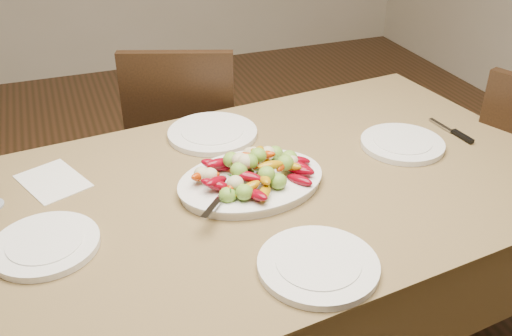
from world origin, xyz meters
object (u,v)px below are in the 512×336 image
at_px(dining_table, 256,287).
at_px(chair_far, 187,144).
at_px(serving_platter, 251,183).
at_px(plate_left, 46,245).
at_px(plate_near, 318,265).
at_px(plate_right, 402,144).
at_px(plate_far, 213,133).

relative_size(dining_table, chair_far, 1.94).
xyz_separation_m(serving_platter, plate_left, (-0.56, -0.08, -0.00)).
xyz_separation_m(serving_platter, plate_near, (0.02, -0.38, -0.00)).
xyz_separation_m(plate_left, plate_right, (1.10, 0.14, 0.00)).
distance_m(serving_platter, plate_right, 0.54).
distance_m(plate_right, plate_near, 0.68).
bearing_deg(plate_near, dining_table, 91.65).
height_order(chair_far, plate_far, chair_far).
bearing_deg(dining_table, plate_left, -172.08).
distance_m(dining_table, chair_far, 0.85).
bearing_deg(dining_table, serving_platter, 158.96).
bearing_deg(serving_platter, dining_table, -21.04).
distance_m(dining_table, plate_near, 0.54).
bearing_deg(plate_far, plate_right, -27.39).
distance_m(chair_far, plate_far, 0.58).
xyz_separation_m(dining_table, plate_far, (-0.02, 0.34, 0.39)).
bearing_deg(serving_platter, plate_near, -86.43).
bearing_deg(plate_left, chair_far, 58.05).
bearing_deg(dining_table, plate_far, 94.10).
bearing_deg(plate_near, plate_right, 40.66).
bearing_deg(plate_right, serving_platter, -174.08).
bearing_deg(serving_platter, plate_far, 91.97).
xyz_separation_m(plate_far, plate_near, (0.04, -0.72, 0.00)).
bearing_deg(plate_near, plate_left, 152.89).
bearing_deg(plate_right, plate_far, 152.61).
bearing_deg(serving_platter, chair_far, 89.13).
relative_size(serving_platter, plate_left, 1.60).
relative_size(plate_left, plate_near, 0.91).
height_order(plate_left, plate_far, same).
bearing_deg(plate_right, chair_far, 123.89).
bearing_deg(serving_platter, plate_left, -171.39).
height_order(serving_platter, plate_right, serving_platter).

